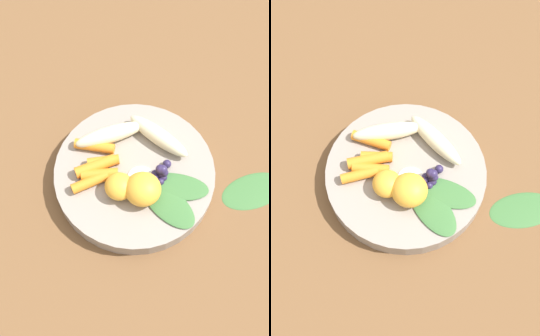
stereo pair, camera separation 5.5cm
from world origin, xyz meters
The scene contains 16 objects.
ground_plane centered at (0.00, 0.00, 0.00)m, with size 2.40×2.40×0.00m, color brown.
bowl centered at (0.00, 0.00, 0.01)m, with size 0.25×0.25×0.03m, color gray.
banana_peeled_left centered at (0.06, 0.03, 0.04)m, with size 0.11×0.03×0.03m, color beige.
banana_peeled_right centered at (0.05, -0.05, 0.04)m, with size 0.11×0.03×0.03m, color beige.
orange_segment_near centered at (-0.04, -0.01, 0.05)m, with size 0.05×0.05×0.04m, color #F4A833.
orange_segment_far centered at (-0.03, 0.03, 0.05)m, with size 0.04×0.04×0.03m, color #F4A833.
carrot_front centered at (0.05, 0.05, 0.04)m, with size 0.02×0.02×0.06m, color orange.
carrot_mid_left centered at (0.02, 0.05, 0.04)m, with size 0.02×0.02×0.05m, color orange.
carrot_mid_right centered at (0.01, 0.06, 0.04)m, with size 0.02×0.02×0.06m, color orange.
carrot_rear centered at (0.00, 0.05, 0.04)m, with size 0.02×0.02×0.06m, color orange.
carrot_small centered at (-0.01, 0.07, 0.04)m, with size 0.02×0.02×0.06m, color orange.
blueberry_pile centered at (-0.02, -0.04, 0.04)m, with size 0.04×0.04×0.03m.
coconut_shred_patch centered at (-0.02, -0.01, 0.03)m, with size 0.04×0.04×0.00m, color white.
kale_leaf_left centered at (-0.06, -0.04, 0.03)m, with size 0.10×0.05×0.01m, color #3D7038.
kale_leaf_right centered at (-0.04, -0.05, 0.03)m, with size 0.10×0.04×0.01m, color #3D7038.
kale_leaf_stray centered at (-0.05, -0.18, 0.00)m, with size 0.11×0.06×0.01m, color #3D7038.
Camera 1 is at (-0.31, 0.05, 0.66)m, focal length 49.02 mm.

